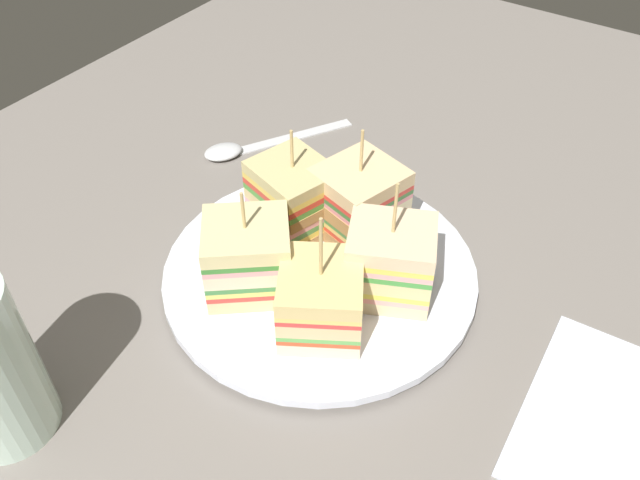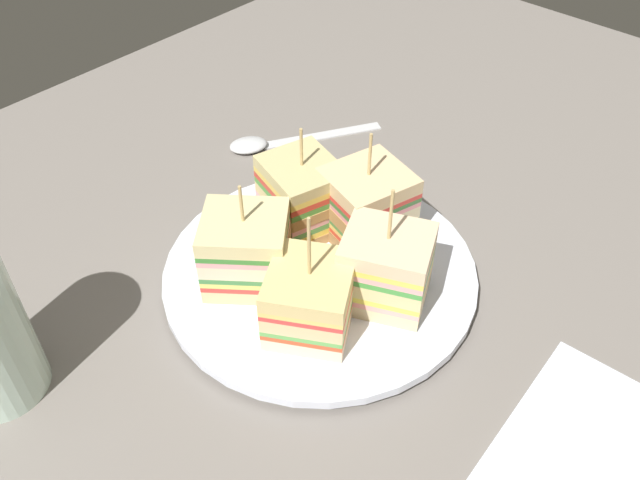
{
  "view_description": "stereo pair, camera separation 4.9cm",
  "coord_description": "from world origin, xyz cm",
  "px_view_note": "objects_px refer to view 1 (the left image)",
  "views": [
    {
      "loc": [
        29.87,
        20.34,
        38.07
      ],
      "look_at": [
        0.0,
        0.0,
        4.38
      ],
      "focal_mm": 37.36,
      "sensor_mm": 36.0,
      "label": 1
    },
    {
      "loc": [
        26.82,
        24.22,
        38.07
      ],
      "look_at": [
        0.0,
        0.0,
        4.38
      ],
      "focal_mm": 37.36,
      "sensor_mm": 36.0,
      "label": 2
    }
  ],
  "objects_px": {
    "sandwich_wedge_2": "(389,262)",
    "spoon": "(243,147)",
    "sandwich_wedge_4": "(294,197)",
    "sandwich_wedge_3": "(359,201)",
    "plate": "(320,273)",
    "sandwich_wedge_0": "(249,257)",
    "napkin": "(631,429)",
    "sandwich_wedge_1": "(321,299)"
  },
  "relations": [
    {
      "from": "sandwich_wedge_1",
      "to": "spoon",
      "type": "bearing_deg",
      "value": 21.76
    },
    {
      "from": "sandwich_wedge_0",
      "to": "sandwich_wedge_3",
      "type": "xyz_separation_m",
      "value": [
        -0.1,
        0.03,
        0.0
      ]
    },
    {
      "from": "plate",
      "to": "sandwich_wedge_3",
      "type": "height_order",
      "value": "sandwich_wedge_3"
    },
    {
      "from": "sandwich_wedge_3",
      "to": "sandwich_wedge_4",
      "type": "bearing_deg",
      "value": -45.66
    },
    {
      "from": "spoon",
      "to": "sandwich_wedge_0",
      "type": "bearing_deg",
      "value": 71.52
    },
    {
      "from": "plate",
      "to": "sandwich_wedge_1",
      "type": "xyz_separation_m",
      "value": [
        0.04,
        0.03,
        0.03
      ]
    },
    {
      "from": "sandwich_wedge_4",
      "to": "napkin",
      "type": "distance_m",
      "value": 0.29
    },
    {
      "from": "sandwich_wedge_3",
      "to": "spoon",
      "type": "relative_size",
      "value": 0.67
    },
    {
      "from": "sandwich_wedge_0",
      "to": "spoon",
      "type": "distance_m",
      "value": 0.2
    },
    {
      "from": "sandwich_wedge_2",
      "to": "sandwich_wedge_0",
      "type": "bearing_deg",
      "value": 6.47
    },
    {
      "from": "plate",
      "to": "sandwich_wedge_4",
      "type": "xyz_separation_m",
      "value": [
        -0.03,
        -0.05,
        0.04
      ]
    },
    {
      "from": "sandwich_wedge_0",
      "to": "napkin",
      "type": "height_order",
      "value": "sandwich_wedge_0"
    },
    {
      "from": "spoon",
      "to": "sandwich_wedge_3",
      "type": "bearing_deg",
      "value": 103.76
    },
    {
      "from": "sandwich_wedge_1",
      "to": "sandwich_wedge_3",
      "type": "xyz_separation_m",
      "value": [
        -0.1,
        -0.03,
        0.0
      ]
    },
    {
      "from": "sandwich_wedge_2",
      "to": "sandwich_wedge_4",
      "type": "distance_m",
      "value": 0.1
    },
    {
      "from": "sandwich_wedge_0",
      "to": "napkin",
      "type": "xyz_separation_m",
      "value": [
        -0.05,
        0.27,
        -0.04
      ]
    },
    {
      "from": "sandwich_wedge_0",
      "to": "sandwich_wedge_4",
      "type": "height_order",
      "value": "sandwich_wedge_4"
    },
    {
      "from": "sandwich_wedge_0",
      "to": "sandwich_wedge_2",
      "type": "xyz_separation_m",
      "value": [
        -0.05,
        0.09,
        0.0
      ]
    },
    {
      "from": "plate",
      "to": "napkin",
      "type": "height_order",
      "value": "plate"
    },
    {
      "from": "plate",
      "to": "napkin",
      "type": "xyz_separation_m",
      "value": [
        -0.0,
        0.24,
        -0.01
      ]
    },
    {
      "from": "sandwich_wedge_1",
      "to": "spoon",
      "type": "distance_m",
      "value": 0.24
    },
    {
      "from": "sandwich_wedge_3",
      "to": "sandwich_wedge_2",
      "type": "bearing_deg",
      "value": 66.07
    },
    {
      "from": "sandwich_wedge_2",
      "to": "plate",
      "type": "bearing_deg",
      "value": -14.79
    },
    {
      "from": "sandwich_wedge_2",
      "to": "spoon",
      "type": "height_order",
      "value": "sandwich_wedge_2"
    },
    {
      "from": "sandwich_wedge_2",
      "to": "sandwich_wedge_3",
      "type": "relative_size",
      "value": 1.04
    },
    {
      "from": "sandwich_wedge_0",
      "to": "spoon",
      "type": "xyz_separation_m",
      "value": [
        -0.15,
        -0.13,
        -0.04
      ]
    },
    {
      "from": "sandwich_wedge_0",
      "to": "sandwich_wedge_3",
      "type": "distance_m",
      "value": 0.1
    },
    {
      "from": "sandwich_wedge_1",
      "to": "sandwich_wedge_4",
      "type": "xyz_separation_m",
      "value": [
        -0.07,
        -0.08,
        0.0
      ]
    },
    {
      "from": "sandwich_wedge_2",
      "to": "napkin",
      "type": "height_order",
      "value": "sandwich_wedge_2"
    },
    {
      "from": "plate",
      "to": "napkin",
      "type": "relative_size",
      "value": 1.65
    },
    {
      "from": "sandwich_wedge_0",
      "to": "sandwich_wedge_1",
      "type": "height_order",
      "value": "sandwich_wedge_1"
    },
    {
      "from": "napkin",
      "to": "sandwich_wedge_4",
      "type": "bearing_deg",
      "value": -95.69
    },
    {
      "from": "spoon",
      "to": "sandwich_wedge_4",
      "type": "bearing_deg",
      "value": 88.06
    },
    {
      "from": "napkin",
      "to": "plate",
      "type": "bearing_deg",
      "value": -89.61
    },
    {
      "from": "sandwich_wedge_0",
      "to": "sandwich_wedge_3",
      "type": "relative_size",
      "value": 0.92
    },
    {
      "from": "sandwich_wedge_0",
      "to": "sandwich_wedge_3",
      "type": "height_order",
      "value": "sandwich_wedge_3"
    },
    {
      "from": "sandwich_wedge_1",
      "to": "napkin",
      "type": "xyz_separation_m",
      "value": [
        -0.05,
        0.21,
        -0.04
      ]
    },
    {
      "from": "sandwich_wedge_4",
      "to": "spoon",
      "type": "bearing_deg",
      "value": 164.26
    },
    {
      "from": "sandwich_wedge_3",
      "to": "sandwich_wedge_0",
      "type": "bearing_deg",
      "value": -2.66
    },
    {
      "from": "sandwich_wedge_2",
      "to": "spoon",
      "type": "xyz_separation_m",
      "value": [
        -0.09,
        -0.21,
        -0.04
      ]
    },
    {
      "from": "sandwich_wedge_4",
      "to": "spoon",
      "type": "relative_size",
      "value": 0.64
    },
    {
      "from": "sandwich_wedge_3",
      "to": "sandwich_wedge_4",
      "type": "xyz_separation_m",
      "value": [
        0.02,
        -0.05,
        -0.0
      ]
    }
  ]
}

